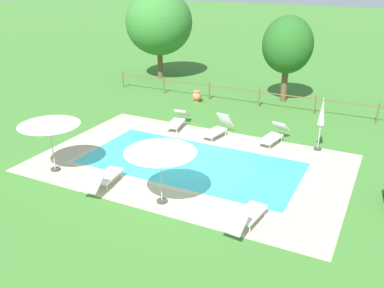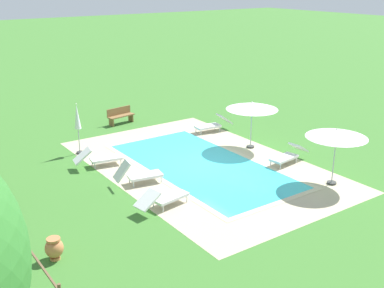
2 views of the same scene
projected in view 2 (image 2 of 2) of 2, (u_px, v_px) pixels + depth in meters
ground_plane at (202, 165)px, 20.28m from camera, size 160.00×160.00×0.00m
pool_deck_paving at (202, 165)px, 20.28m from camera, size 12.23×7.73×0.01m
swimming_pool_water at (202, 165)px, 20.28m from camera, size 8.65×4.15×0.01m
pool_coping_rim at (202, 165)px, 20.28m from camera, size 9.13×4.63×0.01m
sun_lounger_north_near_steps at (164, 198)px, 16.44m from camera, size 0.92×2.11×0.77m
sun_lounger_north_mid at (288, 155)px, 20.42m from camera, size 0.87×2.10×0.78m
sun_lounger_north_far at (99, 158)px, 20.06m from camera, size 0.95×2.07×0.85m
sun_lounger_north_end at (213, 124)px, 24.64m from camera, size 0.82×2.05×0.84m
sun_lounger_south_near_corner at (138, 174)px, 18.31m from camera, size 0.91×1.92×1.00m
patio_umbrella_open_foreground at (337, 134)px, 17.79m from camera, size 2.28×2.28×2.22m
patio_umbrella_open_by_bench at (252, 106)px, 21.74m from camera, size 2.36×2.36×2.20m
patio_umbrella_closed_row_west at (77, 120)px, 21.13m from camera, size 0.32×0.32×2.32m
wooden_bench_lawn_side at (120, 115)px, 25.91m from camera, size 0.67×1.55×0.87m
terracotta_urn_near_fence at (54, 248)px, 13.40m from camera, size 0.52×0.52×0.66m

